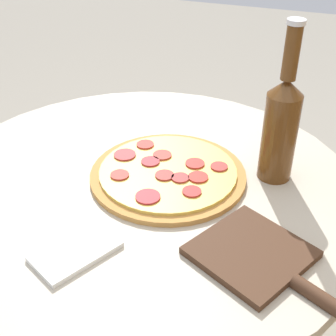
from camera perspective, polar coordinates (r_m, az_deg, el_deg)
name	(u,v)px	position (r m, az deg, el deg)	size (l,w,h in m)	color
table	(144,261)	(1.00, -2.93, -11.26)	(0.81, 0.81, 0.70)	#B2A893
pizza	(168,173)	(0.88, -0.02, -0.66)	(0.29, 0.29, 0.02)	#B77F3D
beer_bottle	(281,124)	(0.85, 13.60, 5.20)	(0.06, 0.06, 0.29)	#563314
pizza_paddle	(264,261)	(0.72, 11.65, -11.07)	(0.21, 0.29, 0.02)	#422819
napkin	(76,252)	(0.73, -11.21, -9.96)	(0.15, 0.12, 0.01)	white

